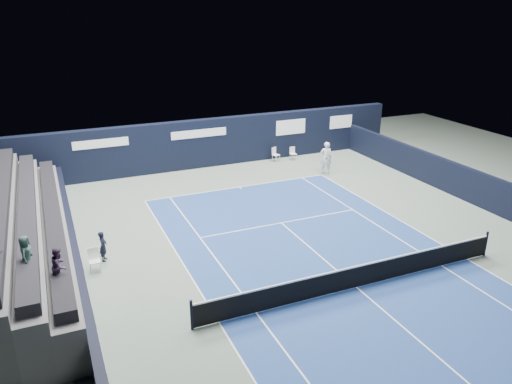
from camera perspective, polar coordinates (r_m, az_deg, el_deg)
ground at (r=20.85m, az=8.31°, el=-8.10°), size 48.00×48.00×0.00m
court_surface at (r=19.43m, az=11.42°, el=-10.64°), size 10.97×23.77×0.01m
enclosure_wall_right at (r=29.59m, az=21.86°, el=1.34°), size 0.30×22.00×1.80m
folding_chair_back_a at (r=33.65m, az=2.14°, el=4.60°), size 0.54×0.56×0.93m
folding_chair_back_b at (r=34.07m, az=4.22°, el=4.55°), size 0.40×0.39×0.88m
line_judge_chair at (r=20.90m, az=-18.02°, el=-7.19°), size 0.43×0.42×0.97m
line_judge at (r=21.53m, az=-17.07°, el=-5.94°), size 0.45×0.55×1.30m
court_markings at (r=19.42m, az=11.42°, el=-10.63°), size 11.03×23.83×0.00m
tennis_net at (r=19.17m, az=11.53°, el=-9.35°), size 12.90×0.10×1.10m
back_sponsor_wall at (r=32.59m, az=-4.95°, el=5.70°), size 26.00×0.63×3.10m
side_barrier_left at (r=21.51m, az=-20.01°, el=-6.49°), size 0.33×22.00×1.20m
tennis_player at (r=31.35m, az=8.00°, el=3.92°), size 0.86×0.98×2.01m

